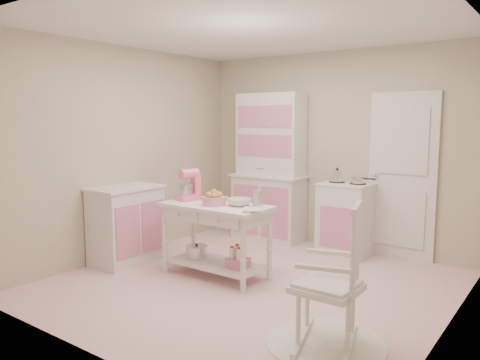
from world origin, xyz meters
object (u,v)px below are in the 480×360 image
Objects in this scene: base_cabinet at (126,225)px; work_table at (216,240)px; rocking_chair at (327,274)px; bread_basket at (214,201)px; stand_mixer at (188,185)px; stove at (346,219)px; hutch at (269,167)px.

base_cabinet is 0.77× the size of work_table.
rocking_chair reaches higher than work_table.
base_cabinet is at bearing -170.88° from bread_basket.
stand_mixer is at bearing 177.27° from work_table.
stand_mixer reaches higher than stove.
work_table is 3.53× the size of stand_mixer.
stove is at bearing 65.15° from bread_basket.
hutch reaches higher than rocking_chair.
stand_mixer is at bearing 19.05° from base_cabinet.
base_cabinet reaches higher than work_table.
base_cabinet is 3.68× the size of bread_basket.
stand_mixer reaches higher than bread_basket.
stove is 1.82m from work_table.
base_cabinet is 1.28m from bread_basket.
hutch reaches higher than stove.
base_cabinet is at bearing 153.73° from rocking_chair.
hutch is 1.80m from bread_basket.
rocking_chair is at bearing -4.88° from stand_mixer.
work_table is (-0.80, -1.63, -0.06)m from stove.
bread_basket is at bearing -114.85° from stove.
stand_mixer is 0.46m from bread_basket.
stove is 2.51m from rocking_chair.
bread_basket reaches higher than work_table.
stand_mixer is at bearing -90.69° from hutch.
bread_basket is at bearing 5.56° from stand_mixer.
rocking_chair is at bearing -22.08° from bread_basket.
bread_basket is at bearing -76.39° from hutch.
work_table is 0.45m from bread_basket.
base_cabinet is 2.71× the size of stand_mixer.
rocking_chair is at bearing -69.78° from stove.
stand_mixer is 1.36× the size of bread_basket.
bread_basket is at bearing 141.13° from rocking_chair.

